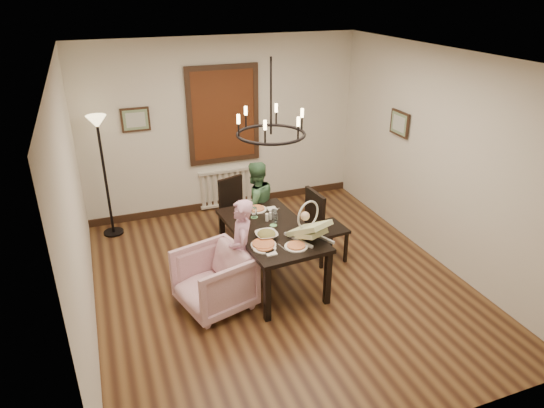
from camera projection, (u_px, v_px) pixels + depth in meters
room_shell at (270, 171)px, 5.96m from camera, size 4.51×5.00×2.81m
dining_table at (271, 234)px, 6.02m from camera, size 1.02×1.66×0.75m
chair_far at (238, 210)px, 7.12m from camera, size 0.52×0.52×0.93m
chair_right at (328, 224)px, 6.56m from camera, size 0.50×0.50×1.06m
armchair at (214, 280)px, 5.64m from camera, size 0.98×0.96×0.72m
elderly_woman at (242, 258)px, 5.75m from camera, size 0.34×0.44×1.06m
seated_man at (256, 212)px, 6.89m from camera, size 0.60×0.52×1.07m
baby_bouncer at (309, 227)px, 5.66m from camera, size 0.53×0.60×0.33m
salad_bowl at (266, 235)px, 5.75m from camera, size 0.32×0.32×0.08m
pizza_platter at (263, 244)px, 5.58m from camera, size 0.30×0.30×0.04m
drinking_glass at (275, 218)px, 6.10m from camera, size 0.06×0.06×0.12m
window_blinds at (223, 115)px, 7.65m from camera, size 1.00×0.03×1.40m
radiator at (226, 187)px, 8.19m from camera, size 0.92×0.12×0.62m
picture_back at (135, 120)px, 7.21m from camera, size 0.42×0.03×0.36m
picture_right at (400, 123)px, 7.01m from camera, size 0.03×0.42×0.36m
floor_lamp at (105, 179)px, 7.07m from camera, size 0.30×0.30×1.80m
chandelier at (271, 134)px, 5.49m from camera, size 0.80×0.80×0.04m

